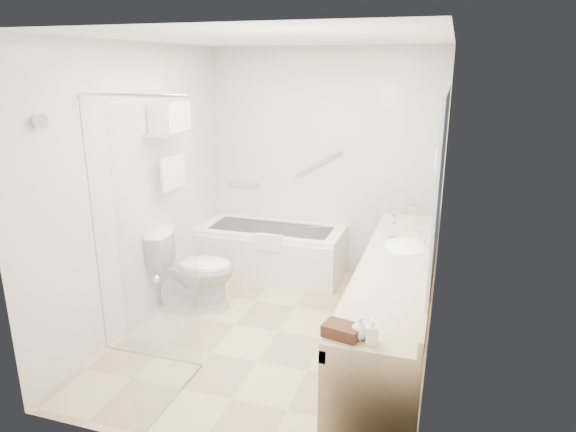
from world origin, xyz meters
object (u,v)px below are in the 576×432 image
(vanity_counter, at_px, (395,287))
(amenity_basket, at_px, (342,330))
(toilet, at_px, (193,269))
(bathtub, at_px, (271,251))
(water_bottle_left, at_px, (393,232))

(vanity_counter, relative_size, amenity_basket, 13.06)
(toilet, bearing_deg, bathtub, -37.03)
(toilet, bearing_deg, amenity_basket, -144.67)
(bathtub, height_order, vanity_counter, vanity_counter)
(bathtub, height_order, amenity_basket, amenity_basket)
(bathtub, distance_m, amenity_basket, 3.01)
(vanity_counter, height_order, toilet, vanity_counter)
(toilet, xyz_separation_m, water_bottle_left, (1.89, 0.11, 0.54))
(bathtub, height_order, water_bottle_left, water_bottle_left)
(vanity_counter, distance_m, water_bottle_left, 0.58)
(bathtub, bearing_deg, amenity_basket, -62.64)
(bathtub, xyz_separation_m, water_bottle_left, (1.44, -0.90, 0.65))
(toilet, relative_size, amenity_basket, 3.88)
(bathtub, xyz_separation_m, toilet, (-0.45, -1.01, 0.12))
(bathtub, height_order, toilet, toilet)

